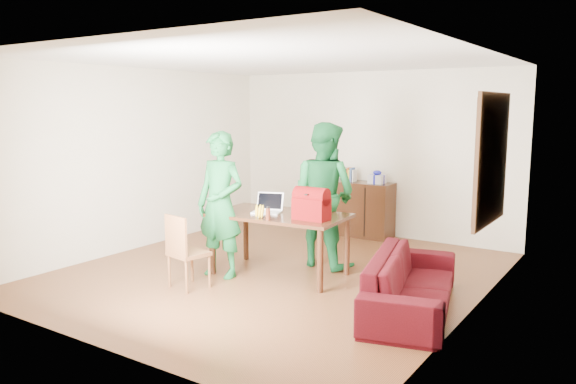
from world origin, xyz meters
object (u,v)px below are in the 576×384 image
Objects in this scene: bottle at (268,213)px; sofa at (411,283)px; person_far at (324,195)px; laptop at (267,209)px; table at (279,221)px; red_bag at (311,207)px; person_near at (220,205)px; chair at (188,266)px.

bottle is 1.86m from sofa.
person_far is at bearing 82.63° from bottle.
person_far is at bearing 42.69° from laptop.
table is 0.60m from red_bag.
person_near is at bearing -155.38° from laptop.
laptop is 2.50× the size of bottle.
person_far is (0.84, 1.14, 0.05)m from person_near.
chair reaches higher than sofa.
table is at bearing 169.34° from red_bag.
red_bag reaches higher than table.
person_near is at bearing -147.20° from table.
laptop is at bearing -166.15° from table.
red_bag is (0.53, -0.09, 0.25)m from table.
person_far reaches higher than sofa.
bottle is at bearing -70.64° from laptop.
chair is (-0.60, -1.04, -0.43)m from table.
person_far reaches higher than laptop.
laptop is at bearing 127.60° from bottle.
sofa is (1.35, -0.19, -0.65)m from red_bag.
bottle reaches higher than chair.
person_far is (0.86, 1.73, 0.71)m from chair.
sofa is at bearing -8.40° from red_bag.
laptop is 0.20× the size of sofa.
laptop is 2.12m from sofa.
person_far is at bearing 108.64° from red_bag.
person_near is at bearing -162.88° from red_bag.
table is at bearing 77.59° from person_far.
chair is at bearing -124.77° from table.
table is at bearing 0.33° from laptop.
laptop is (-0.41, -0.75, -0.13)m from person_far.
chair is 5.44× the size of bottle.
bottle is (0.71, 0.63, 0.61)m from chair.
person_far is 4.62× the size of red_bag.
table is 4.30× the size of laptop.
red_bag is at bearing 50.70° from chair.
sofa is (2.46, 0.17, -0.62)m from person_near.
person_near reaches higher than table.
chair is 1.63m from red_bag.
person_near is 2.55m from sofa.
person_far is at bearing 64.99° from table.
red_bag is (1.12, 0.36, 0.03)m from person_near.
person_far is 0.83m from red_bag.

